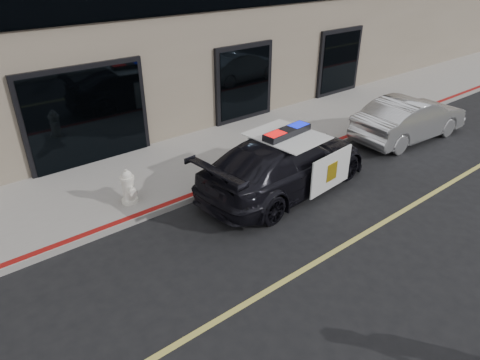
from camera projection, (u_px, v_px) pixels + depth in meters
ground at (290, 278)px, 8.12m from camera, size 120.00×120.00×0.00m
sidewalk_n at (155, 174)px, 11.69m from camera, size 60.00×3.50×0.15m
police_car at (286, 163)px, 10.80m from camera, size 3.04×5.45×1.65m
silver_sedan at (410, 118)px, 13.75m from camera, size 2.04×4.40×1.38m
fire_hydrant at (128, 187)px, 10.05m from camera, size 0.39×0.54×0.86m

